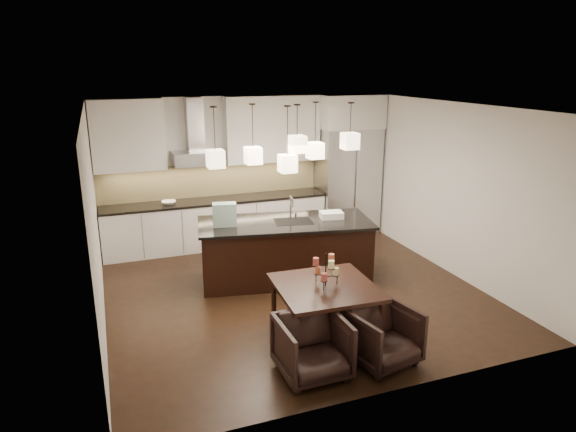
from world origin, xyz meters
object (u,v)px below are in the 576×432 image
object	(u,v)px
dining_table	(325,312)
armchair_left	(312,347)
refrigerator	(347,181)
island_body	(285,252)
armchair_right	(382,336)

from	to	relation	value
dining_table	armchair_left	xyz separation A→B (m)	(-0.47, -0.70, -0.02)
refrigerator	island_body	distance (m)	2.85
island_body	dining_table	bearing A→B (deg)	-84.71
armchair_right	dining_table	bearing A→B (deg)	106.54
armchair_left	refrigerator	bearing A→B (deg)	58.37
island_body	armchair_left	bearing A→B (deg)	-93.21
island_body	armchair_left	size ratio (longest dim) A/B	3.48
armchair_left	armchair_right	bearing A→B (deg)	-3.87
refrigerator	island_body	size ratio (longest dim) A/B	0.81
refrigerator	island_body	xyz separation A→B (m)	(-2.04, -1.89, -0.61)
dining_table	armchair_right	distance (m)	0.84
island_body	armchair_right	world-z (taller)	island_body
armchair_left	armchair_right	world-z (taller)	armchair_left
island_body	dining_table	xyz separation A→B (m)	(-0.17, -1.95, -0.10)
refrigerator	dining_table	distance (m)	4.50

